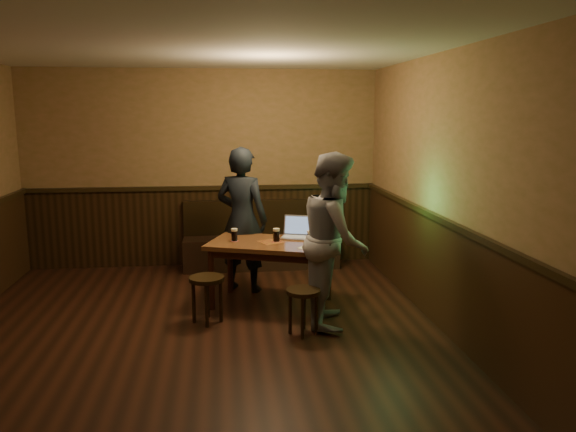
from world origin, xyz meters
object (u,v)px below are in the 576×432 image
(stool_right, at_px, (303,298))
(pint_left, at_px, (234,235))
(person_suit, at_px, (242,220))
(bench, at_px, (261,245))
(pint_right, at_px, (310,237))
(stool_left, at_px, (207,286))
(laptop, at_px, (298,232))
(pub_table, at_px, (271,250))
(person_grey, at_px, (335,239))
(pint_mid, at_px, (276,235))

(stool_right, distance_m, pint_left, 1.28)
(person_suit, bearing_deg, bench, -80.67)
(pint_left, height_order, pint_right, pint_right)
(stool_left, height_order, pint_right, pint_right)
(laptop, bearing_deg, bench, 122.02)
(pub_table, bearing_deg, pint_right, -1.13)
(stool_left, relative_size, pint_right, 3.21)
(person_grey, bearing_deg, stool_right, 140.39)
(pint_left, bearing_deg, stool_left, -118.23)
(pub_table, relative_size, pint_left, 10.61)
(stool_left, bearing_deg, laptop, 32.97)
(pint_left, bearing_deg, person_suit, 77.61)
(stool_left, height_order, stool_right, stool_left)
(person_suit, bearing_deg, person_grey, 152.48)
(pint_right, distance_m, laptop, 0.38)
(stool_left, height_order, person_suit, person_suit)
(laptop, height_order, person_suit, person_suit)
(bench, height_order, pint_mid, bench)
(stool_right, bearing_deg, pub_table, 104.19)
(stool_right, height_order, pint_right, pint_right)
(pint_left, xyz_separation_m, pint_right, (0.84, -0.26, 0.00))
(pint_right, bearing_deg, pint_mid, 154.53)
(stool_right, bearing_deg, pint_right, 75.84)
(stool_left, height_order, pint_mid, pint_mid)
(pint_right, bearing_deg, laptop, 104.77)
(pint_left, xyz_separation_m, pint_mid, (0.47, -0.08, 0.00))
(stool_left, height_order, pint_left, pint_left)
(stool_right, height_order, person_suit, person_suit)
(bench, height_order, pint_right, bench)
(bench, bearing_deg, stool_right, -84.81)
(pint_mid, xyz_separation_m, pint_right, (0.37, -0.17, 0.00))
(pint_left, relative_size, pint_right, 0.95)
(laptop, bearing_deg, person_grey, -52.13)
(person_grey, bearing_deg, stool_left, 96.38)
(bench, relative_size, person_suit, 1.23)
(stool_right, bearing_deg, bench, 95.19)
(stool_left, relative_size, laptop, 1.17)
(stool_right, relative_size, person_suit, 0.26)
(pint_right, distance_m, person_grey, 0.51)
(stool_left, xyz_separation_m, person_suit, (0.42, 1.07, 0.50))
(pint_left, distance_m, person_grey, 1.26)
(pint_left, xyz_separation_m, person_grey, (1.02, -0.72, 0.09))
(stool_left, distance_m, person_suit, 1.25)
(pint_right, xyz_separation_m, person_grey, (0.18, -0.47, 0.08))
(pint_mid, height_order, person_grey, person_grey)
(pint_left, height_order, person_suit, person_suit)
(laptop, bearing_deg, pint_right, -55.96)
(pub_table, xyz_separation_m, pint_mid, (0.06, 0.01, 0.18))
(pub_table, distance_m, person_suit, 0.71)
(person_suit, bearing_deg, stool_right, 135.32)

